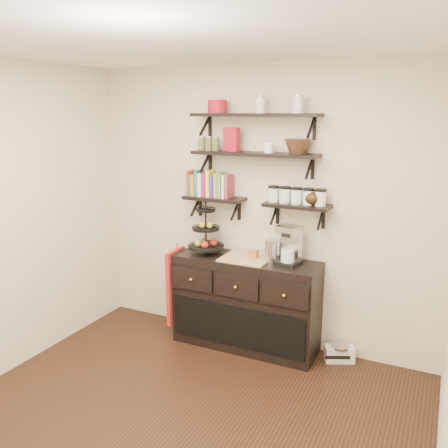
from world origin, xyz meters
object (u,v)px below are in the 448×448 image
sideboard (246,303)px  radio (339,353)px  coffee_maker (290,246)px  fruit_stand (206,236)px

sideboard → radio: bearing=6.2°
coffee_maker → radio: 1.11m
sideboard → radio: (0.91, 0.10, -0.37)m
sideboard → coffee_maker: bearing=3.5°
sideboard → coffee_maker: coffee_maker is taller
fruit_stand → coffee_maker: size_ratio=1.39×
coffee_maker → radio: size_ratio=1.24×
sideboard → fruit_stand: fruit_stand is taller
fruit_stand → coffee_maker: bearing=1.4°
coffee_maker → radio: (0.49, 0.07, -1.00)m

